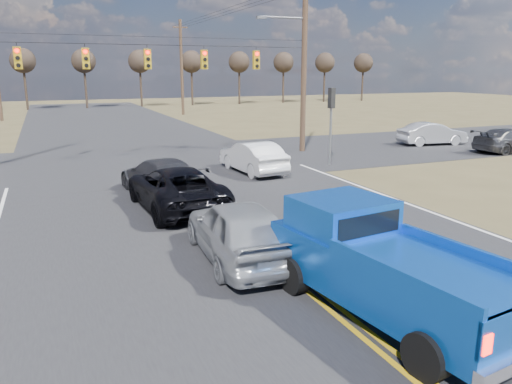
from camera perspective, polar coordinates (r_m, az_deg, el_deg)
name	(u,v)px	position (r m, az deg, el deg)	size (l,w,h in m)	color
ground	(324,302)	(10.84, 7.79, -12.33)	(160.00, 160.00, 0.00)	brown
road_main	(194,195)	(19.60, -7.12, -0.37)	(14.00, 120.00, 0.02)	#28282B
road_cross	(153,162)	(27.23, -11.73, 3.42)	(120.00, 12.00, 0.02)	#28282B
signal_gantry	(158,64)	(26.71, -11.09, 14.18)	(19.60, 4.83, 10.00)	#473323
utility_poles	(152,60)	(25.84, -11.85, 14.53)	(19.60, 58.32, 10.00)	#473323
treeline	(122,56)	(35.67, -15.11, 14.82)	(87.00, 117.80, 7.40)	#33261C
pickup_truck	(382,265)	(10.19, 14.23, -8.13)	(2.80, 5.80, 2.09)	black
silver_suv	(239,230)	(12.69, -2.01, -4.34)	(1.90, 4.72, 1.61)	#A1A4A8
black_suv	(176,188)	(17.58, -9.14, 0.45)	(2.50, 5.42, 1.51)	black
white_car_queue	(253,157)	(23.70, -0.37, 4.02)	(1.57, 4.50, 1.48)	white
dgrey_car_queue	(161,177)	(19.62, -10.77, 1.71)	(2.06, 5.06, 1.47)	#303135
cross_car_east_near	(432,134)	(34.64, 19.49, 6.29)	(4.40, 1.53, 1.45)	#B1B4B9
cross_car_east_far	(510,140)	(33.33, 27.00, 5.28)	(4.83, 1.96, 1.40)	#333438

